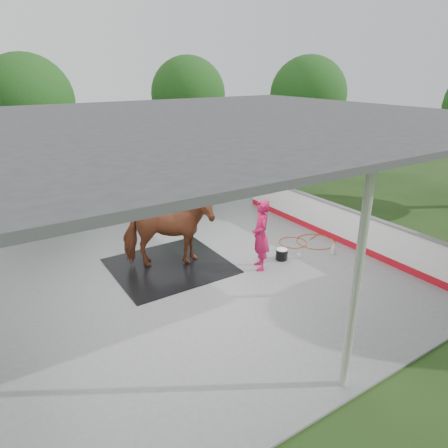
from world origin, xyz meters
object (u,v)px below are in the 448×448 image
dasher_board (330,221)px  wash_bucket (282,254)px  handler (261,235)px  horse (168,232)px

dasher_board → wash_bucket: dasher_board is taller
handler → wash_bucket: handler is taller
dasher_board → handler: bearing=-170.8°
wash_bucket → handler: bearing=-175.0°
dasher_board → horse: horse is taller
horse → handler: (2.01, -1.41, -0.06)m
dasher_board → handler: size_ratio=4.14×
horse → handler: horse is taller
handler → wash_bucket: size_ratio=5.72×
dasher_board → handler: (-3.18, -0.51, 0.42)m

